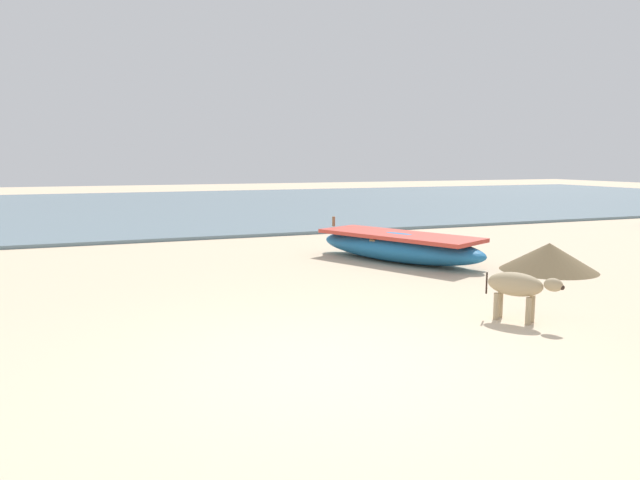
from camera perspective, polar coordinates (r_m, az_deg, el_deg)
The scene contains 5 objects.
ground at distance 5.26m, azimuth 1.68°, elevation -12.77°, with size 80.00×80.00×0.00m, color beige.
sea_water at distance 23.58m, azimuth -16.45°, elevation 3.20°, with size 60.00×20.00×0.08m, color slate.
fishing_boat_1 at distance 10.70m, azimuth 7.77°, elevation -0.59°, with size 2.48×3.62×0.72m.
calf_near_dun at distance 7.02m, azimuth 19.01°, elevation -4.38°, with size 0.62×0.81×0.57m.
debris_pile_0 at distance 10.44m, azimuth 21.74°, elevation -1.56°, with size 1.60×1.60×0.47m, color brown.
Camera 1 is at (-1.91, -4.53, 1.86)m, focal length 32.29 mm.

